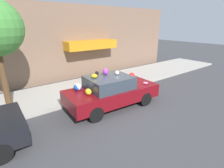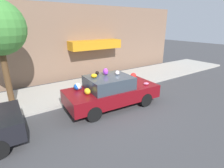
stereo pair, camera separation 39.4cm
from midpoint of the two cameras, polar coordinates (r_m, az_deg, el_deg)
The scene contains 5 objects.
ground_plane at distance 7.80m, azimuth -1.21°, elevation -7.18°, with size 60.00×60.00×0.00m, color #424244.
sidewalk_curb at distance 9.90m, azimuth -10.56°, elevation -1.27°, with size 24.00×3.20×0.12m.
building_facade at distance 11.43m, azimuth -16.03°, elevation 12.53°, with size 18.00×1.20×4.59m.
fire_hydrant at distance 9.73m, azimuth -0.45°, elevation 1.22°, with size 0.20×0.20×0.70m.
art_car at distance 7.53m, azimuth -1.86°, elevation -2.24°, with size 4.12×1.99×1.66m.
Camera 1 is at (-4.30, -5.52, 3.45)m, focal length 28.00 mm.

